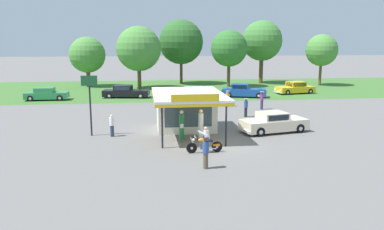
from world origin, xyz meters
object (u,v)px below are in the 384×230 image
object	(u,v)px
bystander_strolling_foreground	(246,107)
bystander_admiring_sedan	(227,98)
roadside_pole_sign	(90,94)
parked_car_back_row_centre_right	(46,94)
motorcycle_with_rider	(205,142)
featured_classic_sedan	(274,123)
bystander_leaning_by_kiosk	(206,152)
parked_car_back_row_far_left	(126,92)
bystander_standing_back_lot	(112,125)
parked_car_back_row_centre	(243,91)
parked_car_back_row_far_right	(295,88)
gas_pump_nearside	(182,127)
parked_car_second_row_spare	(191,94)
gas_pump_offside	(201,126)
bystander_chatting_near_pumps	(262,100)

from	to	relation	value
bystander_strolling_foreground	bystander_admiring_sedan	world-z (taller)	bystander_admiring_sedan
roadside_pole_sign	parked_car_back_row_centre_right	bearing A→B (deg)	112.29
motorcycle_with_rider	featured_classic_sedan	distance (m)	7.41
parked_car_back_row_centre_right	bystander_admiring_sedan	distance (m)	20.52
featured_classic_sedan	bystander_leaning_by_kiosk	size ratio (longest dim) A/B	3.12
parked_car_back_row_far_left	bystander_standing_back_lot	size ratio (longest dim) A/B	3.68
motorcycle_with_rider	parked_car_back_row_centre_right	world-z (taller)	motorcycle_with_rider
parked_car_back_row_centre	parked_car_back_row_far_right	world-z (taller)	parked_car_back_row_centre
featured_classic_sedan	bystander_standing_back_lot	world-z (taller)	bystander_standing_back_lot
parked_car_back_row_far_right	gas_pump_nearside	bearing A→B (deg)	-127.46
motorcycle_with_rider	parked_car_back_row_far_left	size ratio (longest dim) A/B	0.38
parked_car_second_row_spare	roadside_pole_sign	xyz separation A→B (m)	(-9.02, -15.92, 2.27)
gas_pump_offside	bystander_chatting_near_pumps	bearing A→B (deg)	55.26
bystander_leaning_by_kiosk	bystander_chatting_near_pumps	distance (m)	18.77
featured_classic_sedan	parked_car_back_row_far_left	distance (m)	22.35
parked_car_second_row_spare	parked_car_back_row_centre	world-z (taller)	parked_car_back_row_centre
parked_car_back_row_far_right	roadside_pole_sign	size ratio (longest dim) A/B	1.25
bystander_leaning_by_kiosk	roadside_pole_sign	xyz separation A→B (m)	(-6.86, 8.10, 2.02)
parked_car_second_row_spare	bystander_strolling_foreground	distance (m)	11.22
motorcycle_with_rider	parked_car_back_row_centre	size ratio (longest dim) A/B	0.39
parked_car_second_row_spare	parked_car_back_row_far_left	distance (m)	7.90
parked_car_back_row_far_left	bystander_strolling_foreground	distance (m)	17.26
parked_car_back_row_centre_right	parked_car_back_row_centre	xyz separation A→B (m)	(22.69, -0.37, 0.05)
featured_classic_sedan	parked_car_second_row_spare	size ratio (longest dim) A/B	0.93
gas_pump_offside	motorcycle_with_rider	world-z (taller)	gas_pump_offside
parked_car_back_row_centre_right	featured_classic_sedan	bearing A→B (deg)	-41.82
parked_car_back_row_centre_right	bystander_chatting_near_pumps	distance (m)	24.02
bystander_standing_back_lot	roadside_pole_sign	size ratio (longest dim) A/B	0.37
gas_pump_offside	featured_classic_sedan	size ratio (longest dim) A/B	0.40
bystander_strolling_foreground	parked_car_back_row_far_left	bearing A→B (deg)	129.62
motorcycle_with_rider	parked_car_back_row_centre_right	distance (m)	27.01
gas_pump_offside	parked_car_back_row_far_left	distance (m)	21.65
gas_pump_nearside	bystander_standing_back_lot	size ratio (longest dim) A/B	1.34
bystander_chatting_near_pumps	gas_pump_offside	bearing A→B (deg)	-124.74
parked_car_back_row_centre_right	bystander_admiring_sedan	world-z (taller)	bystander_admiring_sedan
gas_pump_nearside	parked_car_back_row_centre	world-z (taller)	gas_pump_nearside
featured_classic_sedan	bystander_strolling_foreground	world-z (taller)	bystander_strolling_foreground
gas_pump_nearside	bystander_chatting_near_pumps	bearing A→B (deg)	50.96
motorcycle_with_rider	bystander_leaning_by_kiosk	bearing A→B (deg)	-98.39
gas_pump_offside	parked_car_second_row_spare	bearing A→B (deg)	85.11
parked_car_back_row_far_left	bystander_admiring_sedan	size ratio (longest dim) A/B	3.49
bystander_leaning_by_kiosk	parked_car_back_row_far_right	bearing A→B (deg)	59.93
parked_car_second_row_spare	parked_car_back_row_centre	xyz separation A→B (m)	(6.45, 1.32, 0.05)
parked_car_back_row_centre_right	bystander_strolling_foreground	distance (m)	23.32
bystander_admiring_sedan	motorcycle_with_rider	bearing A→B (deg)	-106.88
motorcycle_with_rider	bystander_strolling_foreground	xyz separation A→B (m)	(5.29, 10.46, 0.22)
gas_pump_nearside	roadside_pole_sign	size ratio (longest dim) A/B	0.49
gas_pump_offside	parked_car_back_row_centre_right	distance (m)	24.71
motorcycle_with_rider	bystander_admiring_sedan	xyz separation A→B (m)	(4.85, 15.98, 0.23)
parked_car_back_row_centre	bystander_strolling_foreground	size ratio (longest dim) A/B	3.44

